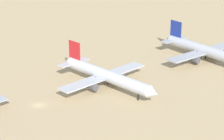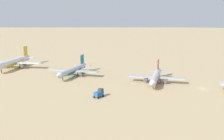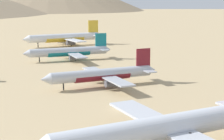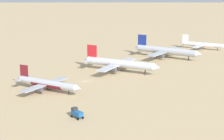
% 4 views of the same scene
% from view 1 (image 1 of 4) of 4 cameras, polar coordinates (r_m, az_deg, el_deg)
% --- Properties ---
extents(ground_plane, '(1800.00, 1800.00, 0.00)m').
position_cam_1_polar(ground_plane, '(160.19, -9.32, -4.42)').
color(ground_plane, tan).
extents(parked_jet_3, '(50.05, 40.90, 14.46)m').
position_cam_1_polar(parked_jet_3, '(170.91, -0.79, -0.72)').
color(parked_jet_3, silver).
rests_on(parked_jet_3, ground).
extents(parked_jet_4, '(51.41, 41.75, 14.83)m').
position_cam_1_polar(parked_jet_4, '(203.35, 11.85, 2.39)').
color(parked_jet_4, '#B2B7C1').
rests_on(parked_jet_4, ground).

